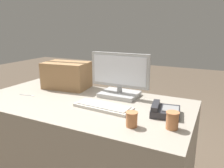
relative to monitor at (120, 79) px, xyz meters
name	(u,v)px	position (x,y,z in m)	size (l,w,h in m)	color
office_desk	(82,141)	(-0.23, -0.26, -0.52)	(1.80, 0.90, 0.73)	#A89E8E
monitor	(120,79)	(0.00, 0.00, 0.00)	(0.53, 0.25, 0.38)	#B7B7B7
keyboard	(103,106)	(0.01, -0.32, -0.14)	(0.46, 0.19, 0.03)	beige
desk_phone	(164,111)	(0.45, -0.25, -0.13)	(0.22, 0.22, 0.08)	#2D2D33
paper_cup_left	(132,119)	(0.32, -0.52, -0.11)	(0.08, 0.08, 0.10)	#BC7547
paper_cup_right	(172,120)	(0.55, -0.44, -0.10)	(0.08, 0.08, 0.11)	#BC7547
spoon	(29,95)	(-0.73, -0.34, -0.15)	(0.15, 0.04, 0.00)	silver
cardboard_box	(67,75)	(-0.59, 0.02, -0.03)	(0.46, 0.33, 0.26)	#9E754C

